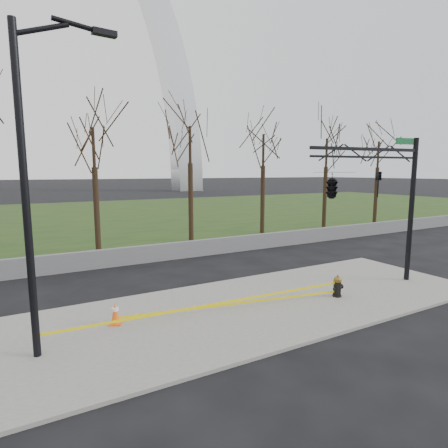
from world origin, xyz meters
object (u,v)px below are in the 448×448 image
traffic_cone (115,314)px  traffic_signal_mast (349,185)px  street_light (34,169)px  fire_hydrant (337,287)px

traffic_cone → traffic_signal_mast: size_ratio=0.11×
street_light → fire_hydrant: bearing=-6.5°
traffic_cone → street_light: 4.77m
fire_hydrant → traffic_signal_mast: size_ratio=0.13×
fire_hydrant → street_light: (-9.61, 0.48, 4.23)m
fire_hydrant → traffic_signal_mast: bearing=25.7°
street_light → traffic_signal_mast: bearing=-3.1°
street_light → traffic_signal_mast: 10.61m
fire_hydrant → traffic_cone: fire_hydrant is taller
street_light → traffic_signal_mast: size_ratio=1.37×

